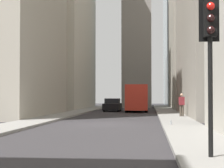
{
  "coord_description": "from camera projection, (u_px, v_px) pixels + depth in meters",
  "views": [
    {
      "loc": [
        -24.02,
        -2.73,
        1.67
      ],
      "look_at": [
        12.9,
        0.73,
        2.79
      ],
      "focal_mm": 64.59,
      "sensor_mm": 36.0,
      "label": 1
    }
  ],
  "objects": [
    {
      "name": "sidewalk_left",
      "position": [
        180.0,
        123.0,
        23.7
      ],
      "size": [
        90.0,
        2.2,
        0.14
      ],
      "primitive_type": "cube",
      "color": "gray",
      "rests_on": "ground_plane"
    },
    {
      "name": "pedestrian",
      "position": [
        182.0,
        104.0,
        30.56
      ],
      "size": [
        0.26,
        0.44,
        1.74
      ],
      "color": "#473D33",
      "rests_on": "sidewalk_left"
    },
    {
      "name": "delivery_truck",
      "position": [
        137.0,
        98.0,
        42.81
      ],
      "size": [
        6.46,
        2.25,
        2.84
      ],
      "color": "red",
      "rests_on": "ground_plane"
    },
    {
      "name": "ground_plane",
      "position": [
        104.0,
        124.0,
        24.11
      ],
      "size": [
        135.0,
        135.0,
        0.0
      ],
      "primitive_type": "plane",
      "color": "#302D30"
    },
    {
      "name": "discarded_bottle",
      "position": [
        171.0,
        123.0,
        21.49
      ],
      "size": [
        0.07,
        0.07,
        0.27
      ],
      "color": "#999EA3",
      "rests_on": "sidewalk_left"
    },
    {
      "name": "building_left_far",
      "position": [
        208.0,
        11.0,
        54.09
      ],
      "size": [
        14.37,
        10.0,
        26.36
      ],
      "color": "#A8A091",
      "rests_on": "ground_plane"
    },
    {
      "name": "sedan_black",
      "position": [
        112.0,
        105.0,
        44.69
      ],
      "size": [
        4.3,
        1.78,
        1.42
      ],
      "color": "black",
      "rests_on": "ground_plane"
    },
    {
      "name": "sidewalk_right",
      "position": [
        31.0,
        122.0,
        24.54
      ],
      "size": [
        90.0,
        2.2,
        0.14
      ],
      "primitive_type": "cube",
      "color": "gray",
      "rests_on": "ground_plane"
    },
    {
      "name": "traffic_light_foreground",
      "position": [
        210.0,
        40.0,
        10.19
      ],
      "size": [
        0.43,
        0.52,
        4.03
      ],
      "color": "black",
      "rests_on": "sidewalk_left"
    }
  ]
}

